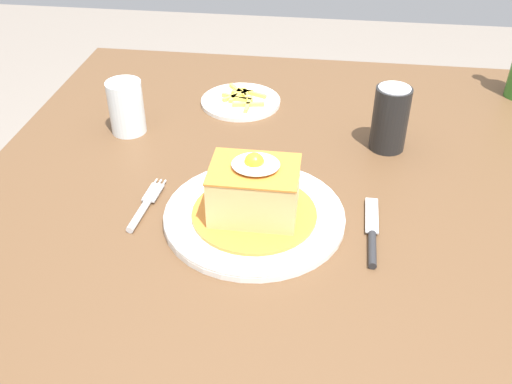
{
  "coord_description": "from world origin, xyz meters",
  "views": [
    {
      "loc": [
        0.04,
        -0.87,
        1.32
      ],
      "look_at": [
        -0.06,
        -0.13,
        0.79
      ],
      "focal_mm": 40.62,
      "sensor_mm": 36.0,
      "label": 1
    }
  ],
  "objects": [
    {
      "name": "side_plate_fries",
      "position": [
        -0.15,
        0.25,
        0.75
      ],
      "size": [
        0.17,
        0.17,
        0.02
      ],
      "color": "white",
      "rests_on": "dining_table"
    },
    {
      "name": "soda_can",
      "position": [
        0.16,
        0.1,
        0.81
      ],
      "size": [
        0.07,
        0.07,
        0.12
      ],
      "color": "black",
      "rests_on": "dining_table"
    },
    {
      "name": "fork",
      "position": [
        -0.24,
        -0.15,
        0.75
      ],
      "size": [
        0.03,
        0.14,
        0.01
      ],
      "color": "silver",
      "rests_on": "dining_table"
    },
    {
      "name": "drinking_glass",
      "position": [
        -0.35,
        0.1,
        0.79
      ],
      "size": [
        0.07,
        0.07,
        0.1
      ],
      "color": "silver",
      "rests_on": "dining_table"
    },
    {
      "name": "main_plate",
      "position": [
        -0.06,
        -0.15,
        0.75
      ],
      "size": [
        0.29,
        0.29,
        0.02
      ],
      "color": "white",
      "rests_on": "dining_table"
    },
    {
      "name": "knife",
      "position": [
        0.12,
        -0.18,
        0.75
      ],
      "size": [
        0.02,
        0.17,
        0.01
      ],
      "color": "#262628",
      "rests_on": "dining_table"
    },
    {
      "name": "dining_table",
      "position": [
        0.0,
        0.0,
        0.64
      ],
      "size": [
        1.13,
        1.02,
        0.75
      ],
      "color": "brown",
      "rests_on": "ground_plane"
    },
    {
      "name": "sandwich_meal",
      "position": [
        -0.06,
        -0.15,
        0.8
      ],
      "size": [
        0.2,
        0.2,
        0.11
      ],
      "color": "orange",
      "rests_on": "main_plate"
    }
  ]
}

